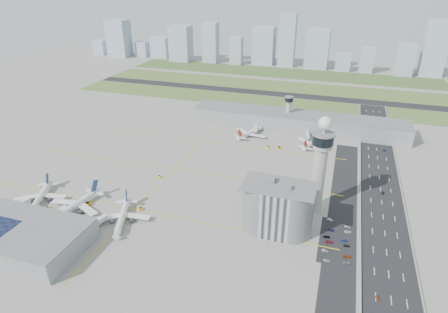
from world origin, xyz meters
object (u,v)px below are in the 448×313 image
(tug_1, at_px, (88,203))
(car_hw_2, at_px, (385,150))
(car_lot_4, at_px, (331,230))
(car_hw_0, at_px, (377,298))
(car_lot_2, at_px, (329,242))
(admin_building, at_px, (277,208))
(jet_bridge_far_0, at_px, (256,127))
(airplane_near_b, at_px, (73,203))
(car_lot_9, at_px, (344,240))
(airplane_near_c, at_px, (122,214))
(tug_4, at_px, (268,147))
(tug_3, at_px, (159,176))
(control_tower, at_px, (320,161))
(tug_5, at_px, (279,147))
(car_lot_10, at_px, (348,232))
(jet_bridge_near_0, at_px, (10,212))
(car_lot_5, at_px, (330,220))
(car_lot_3, at_px, (327,237))
(car_lot_7, at_px, (347,256))
(car_hw_1, at_px, (383,193))
(airplane_far_a, at_px, (251,130))
(car_hw_4, at_px, (367,124))
(secondary_tower, at_px, (288,109))
(tug_2, at_px, (141,209))
(car_lot_0, at_px, (326,260))
(car_lot_1, at_px, (325,251))
(car_lot_8, at_px, (347,246))
(airplane_far_b, at_px, (314,140))
(car_lot_6, at_px, (347,263))
(car_lot_11, at_px, (348,227))
(jet_bridge_far_1, at_px, (307,133))
(jet_bridge_near_2, at_px, (90,230))
(jet_bridge_near_1, at_px, (49,220))
(tug_0, at_px, (47,208))

(tug_1, bearing_deg, car_hw_2, -83.37)
(car_lot_4, distance_m, car_hw_0, 53.49)
(tug_1, height_order, car_lot_2, tug_1)
(admin_building, relative_size, jet_bridge_far_0, 3.00)
(airplane_near_b, xyz_separation_m, car_lot_9, (169.65, 22.42, -5.73))
(airplane_near_c, relative_size, tug_4, 13.40)
(tug_3, height_order, car_hw_0, tug_3)
(control_tower, bearing_deg, tug_5, 114.73)
(control_tower, bearing_deg, car_lot_10, -42.59)
(control_tower, relative_size, jet_bridge_far_0, 4.61)
(jet_bridge_near_0, relative_size, car_lot_5, 3.87)
(control_tower, height_order, car_lot_3, control_tower)
(car_lot_7, height_order, car_lot_9, car_lot_9)
(tug_1, relative_size, car_lot_2, 0.85)
(car_lot_5, bearing_deg, car_hw_1, -29.64)
(airplane_far_a, relative_size, car_hw_0, 11.97)
(car_hw_4, bearing_deg, control_tower, -99.87)
(secondary_tower, relative_size, tug_2, 9.74)
(car_lot_3, bearing_deg, car_lot_7, -148.86)
(car_lot_0, bearing_deg, car_lot_1, 7.02)
(car_lot_9, bearing_deg, car_lot_8, -167.58)
(airplane_far_b, bearing_deg, car_lot_9, -145.29)
(car_lot_4, distance_m, car_lot_6, 28.62)
(car_lot_6, distance_m, car_hw_0, 25.33)
(admin_building, height_order, airplane_near_c, admin_building)
(tug_5, bearing_deg, car_lot_0, 147.87)
(airplane_near_c, xyz_separation_m, car_hw_4, (148.77, 226.44, -5.30))
(tug_3, bearing_deg, car_hw_2, 121.89)
(airplane_near_c, relative_size, car_lot_4, 11.54)
(admin_building, distance_m, car_lot_11, 46.56)
(airplane_far_a, height_order, car_hw_2, airplane_far_a)
(jet_bridge_far_1, xyz_separation_m, car_lot_2, (31.89, -157.17, -2.25))
(secondary_tower, xyz_separation_m, car_lot_4, (54.10, -163.39, -18.19))
(tug_2, xyz_separation_m, car_lot_4, (120.96, 15.99, -0.33))
(jet_bridge_near_0, distance_m, car_lot_11, 213.50)
(car_lot_1, bearing_deg, car_hw_0, -143.13)
(jet_bridge_near_2, bearing_deg, car_lot_9, -64.66)
(car_lot_10, bearing_deg, admin_building, 94.55)
(jet_bridge_near_1, distance_m, car_lot_0, 167.61)
(tug_1, distance_m, car_lot_7, 167.74)
(tug_4, relative_size, car_lot_11, 0.76)
(car_lot_4, relative_size, car_lot_10, 0.83)
(admin_building, distance_m, car_hw_0, 70.26)
(tug_3, distance_m, car_hw_1, 163.76)
(airplane_near_c, bearing_deg, car_lot_1, 73.58)
(secondary_tower, height_order, car_lot_5, secondary_tower)
(tug_3, bearing_deg, car_lot_8, 73.68)
(airplane_far_b, distance_m, car_hw_1, 89.22)
(tug_0, xyz_separation_m, car_lot_10, (189.91, 35.52, -0.25))
(car_lot_7, relative_size, car_lot_10, 0.90)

